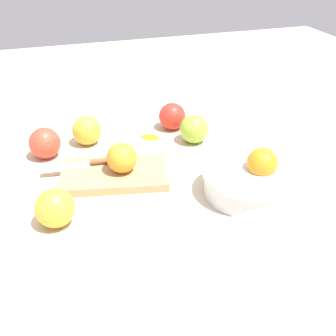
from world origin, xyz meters
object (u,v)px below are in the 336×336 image
at_px(bowl, 249,179).
at_px(apple_front_left, 172,116).
at_px(apple_back_right, 55,208).
at_px(apple_front_right, 45,143).
at_px(orange_on_board, 122,158).
at_px(knife, 85,164).
at_px(apple_front_left_2, 194,129).
at_px(cutting_board, 114,174).
at_px(apple_front_right_2, 87,131).

bearing_deg(bowl, apple_front_left, -81.21).
bearing_deg(apple_back_right, apple_front_right, -89.81).
distance_m(orange_on_board, apple_back_right, 0.20).
relative_size(knife, apple_front_left_2, 2.07).
distance_m(bowl, apple_front_left_2, 0.26).
xyz_separation_m(cutting_board, knife, (0.06, -0.04, 0.01)).
bearing_deg(bowl, apple_front_right_2, -48.90).
height_order(knife, apple_front_left, apple_front_left).
distance_m(apple_front_left, apple_front_right, 0.35).
distance_m(cutting_board, knife, 0.07).
bearing_deg(apple_front_left_2, cutting_board, 25.71).
bearing_deg(apple_front_right_2, apple_front_left, -175.31).
xyz_separation_m(bowl, apple_front_right, (0.40, -0.30, 0.00)).
bearing_deg(apple_back_right, knife, -114.96).
distance_m(apple_front_left, apple_front_left_2, 0.10).
distance_m(bowl, knife, 0.37).
bearing_deg(apple_front_left, apple_front_left_2, 106.87).
distance_m(apple_front_right, apple_front_left_2, 0.38).
bearing_deg(apple_front_left, apple_back_right, 44.54).
xyz_separation_m(knife, apple_front_right_2, (-0.03, -0.15, 0.01)).
bearing_deg(knife, bowl, 149.15).
relative_size(apple_front_right, apple_front_right_2, 1.02).
relative_size(knife, apple_front_right_2, 2.06).
bearing_deg(cutting_board, apple_front_right, -46.54).
distance_m(apple_front_left, apple_front_right_2, 0.24).
distance_m(bowl, apple_back_right, 0.40).
bearing_deg(apple_front_right_2, orange_on_board, 104.38).
xyz_separation_m(cutting_board, apple_back_right, (0.14, 0.13, 0.03)).
height_order(cutting_board, knife, knife).
xyz_separation_m(bowl, apple_front_left, (0.06, -0.36, -0.00)).
distance_m(knife, apple_front_left_2, 0.30).
height_order(orange_on_board, apple_front_left, orange_on_board).
distance_m(bowl, apple_front_right_2, 0.45).
relative_size(bowl, apple_front_right, 2.58).
bearing_deg(apple_front_right, orange_on_board, 135.59).
xyz_separation_m(apple_front_left_2, apple_front_right_2, (0.27, -0.08, 0.00)).
bearing_deg(orange_on_board, apple_front_left_2, -151.00).
bearing_deg(apple_front_left_2, orange_on_board, 29.00).
bearing_deg(knife, apple_back_right, 65.04).
xyz_separation_m(cutting_board, orange_on_board, (-0.02, 0.01, 0.04)).
relative_size(apple_front_left, apple_front_right, 0.97).
relative_size(apple_front_right, apple_front_left_2, 1.02).
distance_m(orange_on_board, apple_front_right, 0.22).
distance_m(knife, apple_front_right, 0.14).
distance_m(cutting_board, apple_front_right_2, 0.19).
xyz_separation_m(knife, apple_back_right, (0.08, 0.18, 0.01)).
bearing_deg(knife, orange_on_board, 146.70).
bearing_deg(apple_front_left, knife, 32.02).
bearing_deg(cutting_board, apple_front_right_2, -80.36).
bearing_deg(apple_front_left_2, knife, 13.52).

